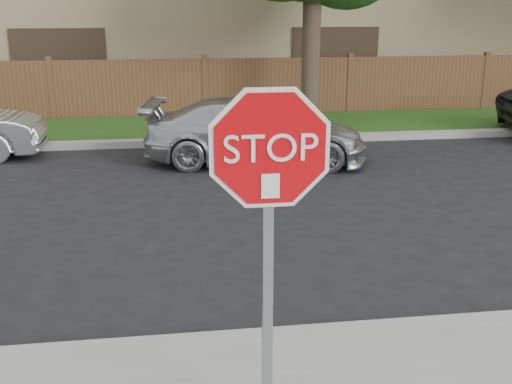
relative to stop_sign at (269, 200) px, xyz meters
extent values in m
plane|color=black|center=(0.30, 1.48, -1.83)|extent=(90.00, 90.00, 0.00)
cube|color=gray|center=(0.30, 9.63, -1.75)|extent=(70.00, 0.30, 0.15)
cube|color=#1E4714|center=(0.30, 11.28, -1.77)|extent=(70.00, 3.00, 0.12)
cube|color=#56341E|center=(0.30, 12.88, -1.03)|extent=(70.00, 0.12, 1.60)
cube|color=#9C8C61|center=(0.30, 18.48, 1.17)|extent=(34.00, 8.00, 6.00)
cylinder|color=#382B21|center=(2.80, 11.18, 0.13)|extent=(0.44, 0.44, 3.92)
cube|color=gray|center=(0.00, 0.05, -0.58)|extent=(0.06, 0.06, 2.30)
cylinder|color=white|center=(0.00, -0.02, 0.32)|extent=(1.01, 0.02, 1.01)
cylinder|color=#BC070C|center=(0.00, -0.03, 0.32)|extent=(0.93, 0.02, 0.93)
cube|color=white|center=(0.00, -0.05, 0.10)|extent=(0.11, 0.00, 0.15)
imported|color=#B5B9BD|center=(1.00, 7.90, -1.21)|extent=(4.49, 2.43, 1.24)
camera|label=1|loc=(-0.54, -3.38, 1.12)|focal=42.00mm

